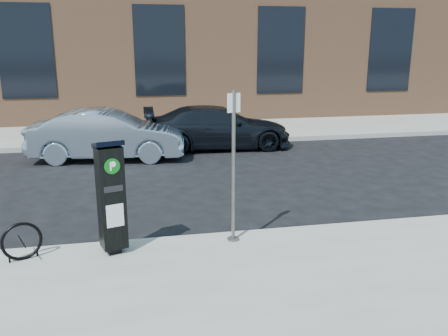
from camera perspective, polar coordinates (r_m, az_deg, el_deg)
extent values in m
plane|color=black|center=(8.23, -1.32, -8.92)|extent=(120.00, 120.00, 0.00)
cube|color=gray|center=(21.70, -7.84, 6.11)|extent=(60.00, 12.00, 0.15)
cube|color=#9E9B93|center=(8.18, -1.30, -8.50)|extent=(60.00, 0.12, 0.16)
cube|color=#9E9B93|center=(15.83, -6.42, 2.93)|extent=(60.00, 0.12, 0.16)
cube|color=#8C5E40|center=(24.46, -8.66, 16.28)|extent=(28.00, 10.00, 8.00)
cube|color=black|center=(19.75, -22.75, 12.81)|extent=(2.00, 0.06, 3.50)
cube|color=black|center=(19.44, -7.75, 13.78)|extent=(2.00, 0.06, 3.50)
cube|color=black|center=(20.40, 6.83, 13.85)|extent=(2.00, 0.06, 3.50)
cube|color=black|center=(22.45, 19.40, 13.22)|extent=(2.00, 0.06, 3.50)
cube|color=black|center=(7.70, -13.04, -9.46)|extent=(0.23, 0.23, 0.09)
cube|color=black|center=(7.39, -13.41, -3.51)|extent=(0.45, 0.42, 1.59)
cube|color=black|center=(7.18, -13.81, 2.81)|extent=(0.50, 0.47, 0.15)
cylinder|color=#064D0F|center=(7.09, -13.31, 0.20)|extent=(0.23, 0.08, 0.23)
cube|color=white|center=(7.09, -13.31, 0.20)|extent=(0.08, 0.03, 0.13)
cube|color=silver|center=(7.32, -12.96, -5.61)|extent=(0.25, 0.08, 0.36)
cube|color=black|center=(7.19, -13.15, -2.47)|extent=(0.27, 0.09, 0.09)
cylinder|color=#524C48|center=(7.94, 1.10, -8.53)|extent=(0.20, 0.20, 0.03)
cylinder|color=#524C48|center=(7.54, 1.15, 0.00)|extent=(0.06, 0.06, 2.47)
cube|color=silver|center=(7.35, 1.19, 7.84)|extent=(0.21, 0.08, 0.30)
torus|color=black|center=(7.76, -23.15, -8.12)|extent=(0.57, 0.27, 0.60)
cylinder|color=black|center=(7.83, -24.40, -9.94)|extent=(0.03, 0.03, 0.12)
cylinder|color=black|center=(7.88, -21.57, -9.46)|extent=(0.03, 0.03, 0.12)
imported|color=#8699AA|center=(14.19, -13.82, 3.90)|extent=(4.57, 2.07, 1.46)
imported|color=black|center=(15.30, -0.76, 4.92)|extent=(4.74, 2.03, 1.36)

